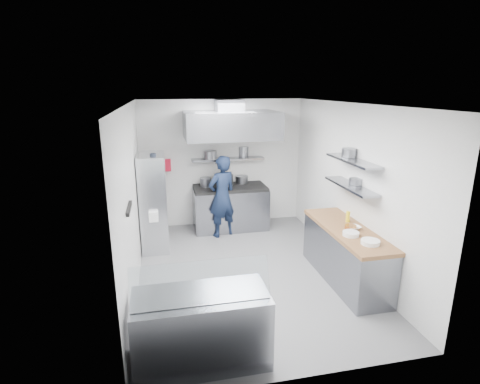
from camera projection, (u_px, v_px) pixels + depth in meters
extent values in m
plane|color=slate|center=(247.00, 271.00, 6.41)|extent=(5.00, 5.00, 0.00)
plane|color=silver|center=(248.00, 104.00, 5.65)|extent=(5.00, 5.00, 0.00)
cube|color=white|center=(222.00, 163.00, 8.39)|extent=(3.60, 2.80, 0.02)
cube|color=white|center=(306.00, 261.00, 3.68)|extent=(3.60, 2.80, 0.02)
cube|color=white|center=(132.00, 200.00, 5.67)|extent=(2.80, 5.00, 0.02)
cube|color=white|center=(350.00, 187.00, 6.40)|extent=(2.80, 5.00, 0.02)
cube|color=gray|center=(230.00, 209.00, 8.29)|extent=(1.60, 0.80, 0.90)
cube|color=black|center=(230.00, 188.00, 8.16)|extent=(1.57, 0.78, 0.06)
cylinder|color=slate|center=(206.00, 182.00, 8.10)|extent=(0.25, 0.25, 0.20)
cylinder|color=slate|center=(225.00, 180.00, 8.23)|extent=(0.38, 0.38, 0.24)
cylinder|color=slate|center=(242.00, 179.00, 8.42)|extent=(0.28, 0.28, 0.16)
cube|color=gray|center=(228.00, 159.00, 8.22)|extent=(1.60, 0.30, 0.04)
cylinder|color=slate|center=(210.00, 155.00, 8.07)|extent=(0.27, 0.27, 0.18)
cylinder|color=slate|center=(243.00, 151.00, 8.50)|extent=(0.28, 0.28, 0.22)
cube|color=gray|center=(231.00, 125.00, 7.62)|extent=(1.90, 1.15, 0.55)
cube|color=slate|center=(229.00, 105.00, 7.73)|extent=(0.55, 0.55, 0.24)
cube|color=red|center=(166.00, 165.00, 8.07)|extent=(0.22, 0.10, 0.26)
imported|color=#111C34|center=(222.00, 197.00, 7.74)|extent=(0.74, 0.63, 1.72)
cube|color=silver|center=(153.00, 202.00, 7.16)|extent=(0.50, 0.90, 1.85)
cube|color=white|center=(154.00, 216.00, 6.77)|extent=(0.16, 0.20, 0.18)
cube|color=yellow|center=(152.00, 182.00, 7.16)|extent=(0.15, 0.19, 0.17)
cylinder|color=black|center=(153.00, 158.00, 6.79)|extent=(0.11, 0.11, 0.18)
cube|color=black|center=(129.00, 208.00, 4.79)|extent=(0.04, 0.55, 0.05)
cube|color=gray|center=(345.00, 256.00, 6.03)|extent=(0.62, 2.00, 0.84)
cube|color=olive|center=(347.00, 230.00, 5.91)|extent=(0.65, 2.04, 0.06)
cylinder|color=white|center=(370.00, 242.00, 5.30)|extent=(0.26, 0.26, 0.06)
cylinder|color=white|center=(351.00, 234.00, 5.60)|extent=(0.24, 0.24, 0.06)
cylinder|color=#C57937|center=(351.00, 227.00, 5.86)|extent=(0.18, 0.18, 0.06)
cylinder|color=yellow|center=(348.00, 217.00, 6.15)|extent=(0.06, 0.06, 0.18)
imported|color=white|center=(354.00, 228.00, 5.85)|extent=(0.24, 0.24, 0.05)
cube|color=gray|center=(350.00, 186.00, 6.05)|extent=(0.30, 1.30, 0.04)
cube|color=gray|center=(353.00, 161.00, 5.94)|extent=(0.30, 1.30, 0.04)
cylinder|color=slate|center=(356.00, 181.00, 6.07)|extent=(0.22, 0.22, 0.10)
cylinder|color=slate|center=(349.00, 153.00, 6.14)|extent=(0.24, 0.24, 0.14)
cube|color=gray|center=(202.00, 328.00, 4.21)|extent=(1.50, 0.70, 0.85)
cube|color=silver|center=(201.00, 282.00, 3.93)|extent=(1.47, 0.19, 0.42)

